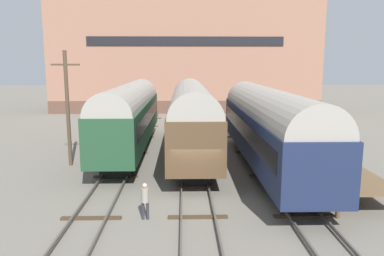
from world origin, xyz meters
TOP-DOWN VIEW (x-y plane):
  - ground_plane at (0.00, 0.00)m, footprint 200.00×200.00m
  - track_left at (-4.61, 0.00)m, footprint 2.60×60.00m
  - track_middle at (0.00, 0.00)m, footprint 2.60×60.00m
  - track_right at (4.61, 0.00)m, footprint 2.60×60.00m
  - train_car_green at (-4.61, 9.67)m, footprint 2.91×17.61m
  - train_car_navy at (4.61, 4.31)m, footprint 3.08×18.30m
  - train_car_brown at (0.00, 8.01)m, footprint 3.10×17.13m
  - station_platform at (7.52, 3.65)m, footprint 3.19×13.85m
  - bench at (7.22, 3.70)m, footprint 1.40×0.40m
  - person_worker at (-2.27, -3.06)m, footprint 0.32×0.32m
  - utility_pole at (-8.07, 5.82)m, footprint 1.80×0.24m
  - warehouse_building at (-0.26, 36.65)m, footprint 36.61×10.47m

SIDE VIEW (x-z plane):
  - ground_plane at x=0.00m, z-range 0.00..0.00m
  - track_left at x=-4.61m, z-range 0.01..0.27m
  - track_middle at x=0.00m, z-range 0.01..0.27m
  - track_right at x=4.61m, z-range 0.01..0.27m
  - person_worker at x=-2.27m, z-range 0.16..1.78m
  - station_platform at x=7.52m, z-range 0.47..1.56m
  - bench at x=7.22m, z-range 1.12..2.03m
  - train_car_navy at x=4.61m, z-range 0.34..5.51m
  - train_car_green at x=-4.61m, z-range 0.37..5.53m
  - train_car_brown at x=0.00m, z-range 0.35..5.64m
  - utility_pole at x=-8.07m, z-range 0.16..7.62m
  - warehouse_building at x=-0.26m, z-range 0.00..17.27m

